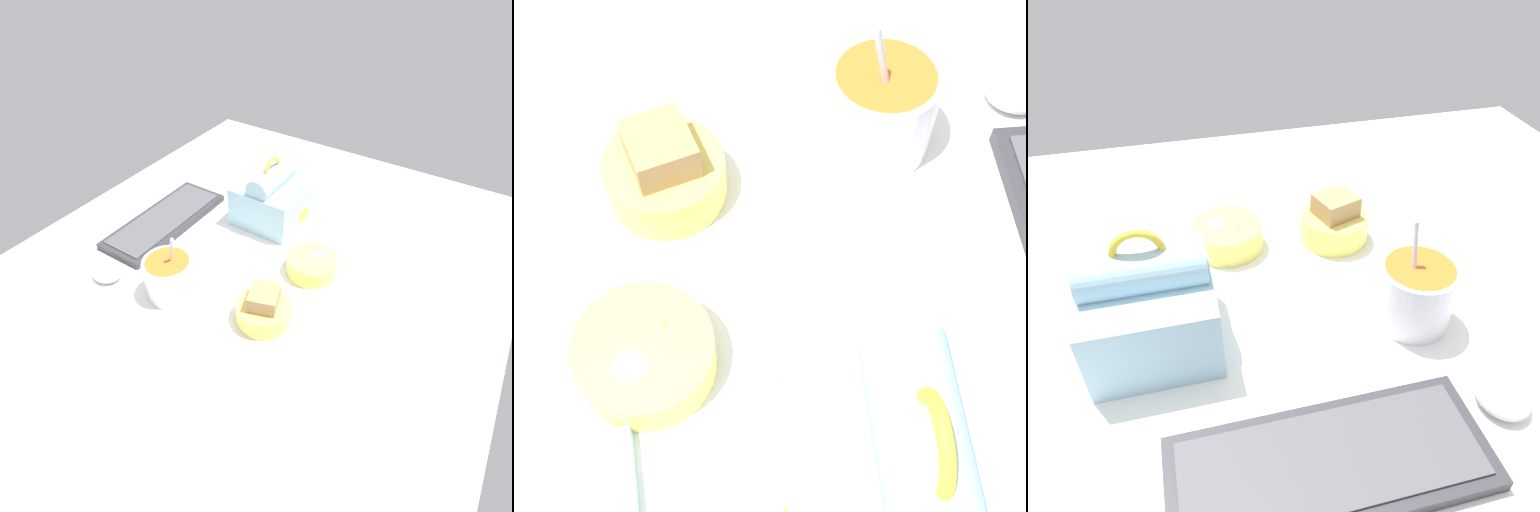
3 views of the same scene
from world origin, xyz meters
The scene contains 8 objects.
desk_surface centered at (0.00, 0.00, 1.00)cm, with size 140.00×110.00×2.00cm.
keyboard centered at (5.33, 29.48, 3.02)cm, with size 34.89×13.96×2.10cm.
lunch_bag centered at (22.43, 6.42, 8.72)cm, with size 16.37×17.06×18.71cm.
soup_cup centered at (-12.90, 10.69, 6.95)cm, with size 10.72×10.72×15.80cm.
bento_bowl_sandwich centered at (-8.41, -10.40, 5.14)cm, with size 11.52×11.52×8.42cm.
bento_bowl_snacks centered at (9.63, -12.29, 4.37)cm, with size 11.67×11.67×5.30cm.
computer_mouse centered at (-17.32, 26.55, 3.41)cm, with size 6.38×7.09×2.82cm.
chopstick_case centered at (25.55, -13.90, 2.80)cm, with size 20.77×4.37×1.60cm.
Camera 1 is at (-54.27, -37.93, 67.88)cm, focal length 28.00 mm.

